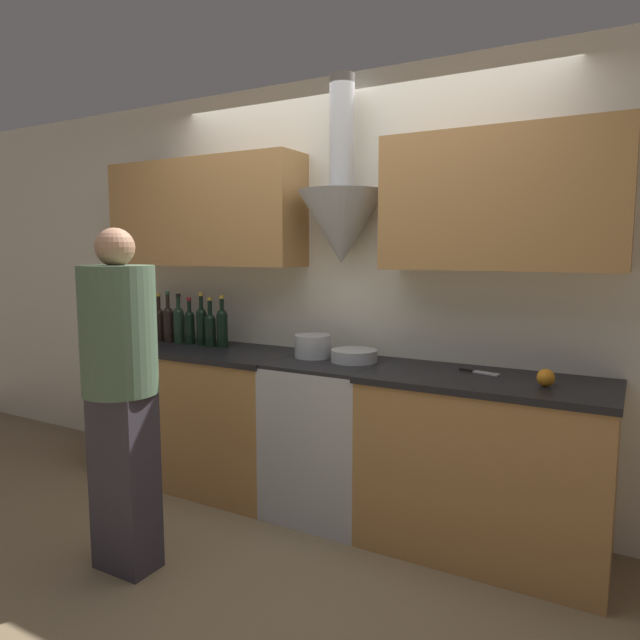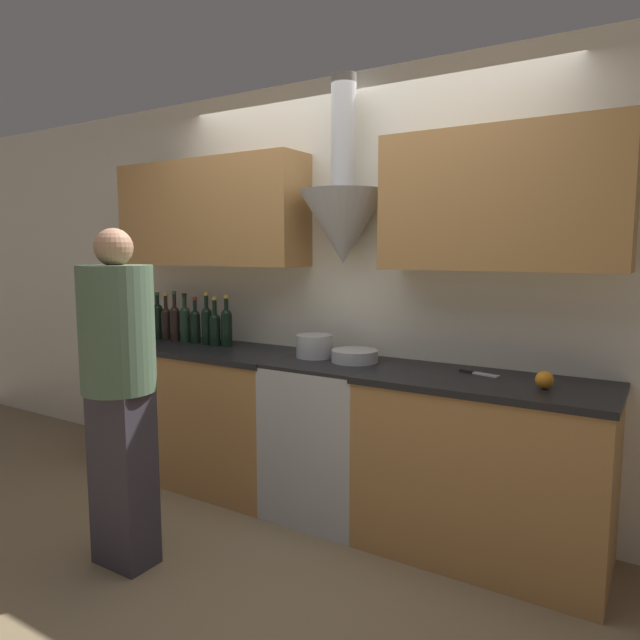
{
  "view_description": "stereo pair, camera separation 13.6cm",
  "coord_description": "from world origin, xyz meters",
  "px_view_note": "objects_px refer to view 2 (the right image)",
  "views": [
    {
      "loc": [
        1.55,
        -2.5,
        1.55
      ],
      "look_at": [
        0.0,
        0.25,
        1.16
      ],
      "focal_mm": 32.0,
      "sensor_mm": 36.0,
      "label": 1
    },
    {
      "loc": [
        1.67,
        -2.43,
        1.55
      ],
      "look_at": [
        0.0,
        0.25,
        1.16
      ],
      "focal_mm": 32.0,
      "sensor_mm": 36.0,
      "label": 2
    }
  ],
  "objects_px": {
    "person_foreground_left": "(119,384)",
    "orange_fruit": "(545,380)",
    "wine_bottle_4": "(175,321)",
    "wine_bottle_5": "(185,322)",
    "wine_bottle_9": "(227,325)",
    "wine_bottle_2": "(158,319)",
    "wine_bottle_8": "(215,327)",
    "wine_bottle_6": "(195,324)",
    "wine_bottle_7": "(207,323)",
    "wine_bottle_0": "(139,320)",
    "wine_bottle_3": "(166,321)",
    "wine_bottle_1": "(148,319)",
    "stock_pot": "(314,346)",
    "stove_range": "(329,437)",
    "mixing_bowl": "(355,356)"
  },
  "relations": [
    {
      "from": "wine_bottle_1",
      "to": "stock_pot",
      "type": "bearing_deg",
      "value": -0.74
    },
    {
      "from": "wine_bottle_4",
      "to": "wine_bottle_5",
      "type": "height_order",
      "value": "wine_bottle_4"
    },
    {
      "from": "wine_bottle_1",
      "to": "wine_bottle_8",
      "type": "xyz_separation_m",
      "value": [
        0.67,
        -0.02,
        -0.01
      ]
    },
    {
      "from": "wine_bottle_1",
      "to": "wine_bottle_7",
      "type": "xyz_separation_m",
      "value": [
        0.58,
        0.0,
        0.01
      ]
    },
    {
      "from": "stove_range",
      "to": "wine_bottle_1",
      "type": "bearing_deg",
      "value": 177.32
    },
    {
      "from": "wine_bottle_1",
      "to": "wine_bottle_2",
      "type": "height_order",
      "value": "wine_bottle_2"
    },
    {
      "from": "wine_bottle_0",
      "to": "stock_pot",
      "type": "bearing_deg",
      "value": -0.6
    },
    {
      "from": "stove_range",
      "to": "wine_bottle_2",
      "type": "distance_m",
      "value": 1.61
    },
    {
      "from": "wine_bottle_4",
      "to": "wine_bottle_0",
      "type": "bearing_deg",
      "value": 178.73
    },
    {
      "from": "stove_range",
      "to": "stock_pot",
      "type": "relative_size",
      "value": 4.17
    },
    {
      "from": "wine_bottle_0",
      "to": "wine_bottle_8",
      "type": "relative_size",
      "value": 0.95
    },
    {
      "from": "wine_bottle_6",
      "to": "person_foreground_left",
      "type": "xyz_separation_m",
      "value": [
        0.55,
        -1.09,
        -0.13
      ]
    },
    {
      "from": "wine_bottle_5",
      "to": "mixing_bowl",
      "type": "xyz_separation_m",
      "value": [
        1.36,
        -0.02,
        -0.1
      ]
    },
    {
      "from": "wine_bottle_2",
      "to": "wine_bottle_8",
      "type": "height_order",
      "value": "wine_bottle_2"
    },
    {
      "from": "wine_bottle_0",
      "to": "wine_bottle_3",
      "type": "xyz_separation_m",
      "value": [
        0.29,
        -0.0,
        0.01
      ]
    },
    {
      "from": "stove_range",
      "to": "person_foreground_left",
      "type": "height_order",
      "value": "person_foreground_left"
    },
    {
      "from": "wine_bottle_1",
      "to": "wine_bottle_8",
      "type": "relative_size",
      "value": 0.97
    },
    {
      "from": "stove_range",
      "to": "person_foreground_left",
      "type": "xyz_separation_m",
      "value": [
        -0.57,
        -1.02,
        0.45
      ]
    },
    {
      "from": "wine_bottle_0",
      "to": "wine_bottle_3",
      "type": "relative_size",
      "value": 0.92
    },
    {
      "from": "wine_bottle_2",
      "to": "wine_bottle_8",
      "type": "relative_size",
      "value": 1.02
    },
    {
      "from": "wine_bottle_1",
      "to": "wine_bottle_9",
      "type": "bearing_deg",
      "value": 0.12
    },
    {
      "from": "stove_range",
      "to": "mixing_bowl",
      "type": "relative_size",
      "value": 3.41
    },
    {
      "from": "wine_bottle_2",
      "to": "wine_bottle_6",
      "type": "relative_size",
      "value": 1.05
    },
    {
      "from": "person_foreground_left",
      "to": "orange_fruit",
      "type": "bearing_deg",
      "value": 28.74
    },
    {
      "from": "wine_bottle_0",
      "to": "wine_bottle_4",
      "type": "height_order",
      "value": "wine_bottle_4"
    },
    {
      "from": "mixing_bowl",
      "to": "wine_bottle_5",
      "type": "bearing_deg",
      "value": 179.29
    },
    {
      "from": "wine_bottle_0",
      "to": "stock_pot",
      "type": "xyz_separation_m",
      "value": [
        1.56,
        -0.02,
        -0.06
      ]
    },
    {
      "from": "wine_bottle_6",
      "to": "orange_fruit",
      "type": "relative_size",
      "value": 3.84
    },
    {
      "from": "wine_bottle_5",
      "to": "wine_bottle_7",
      "type": "height_order",
      "value": "wine_bottle_7"
    },
    {
      "from": "wine_bottle_4",
      "to": "wine_bottle_3",
      "type": "bearing_deg",
      "value": 176.33
    },
    {
      "from": "wine_bottle_1",
      "to": "person_foreground_left",
      "type": "xyz_separation_m",
      "value": [
        1.03,
        -1.09,
        -0.14
      ]
    },
    {
      "from": "wine_bottle_0",
      "to": "wine_bottle_3",
      "type": "distance_m",
      "value": 0.29
    },
    {
      "from": "wine_bottle_8",
      "to": "person_foreground_left",
      "type": "relative_size",
      "value": 0.2
    },
    {
      "from": "wine_bottle_1",
      "to": "wine_bottle_8",
      "type": "height_order",
      "value": "wine_bottle_8"
    },
    {
      "from": "stove_range",
      "to": "stock_pot",
      "type": "distance_m",
      "value": 0.54
    },
    {
      "from": "wine_bottle_6",
      "to": "person_foreground_left",
      "type": "relative_size",
      "value": 0.19
    },
    {
      "from": "wine_bottle_9",
      "to": "stock_pot",
      "type": "xyz_separation_m",
      "value": [
        0.71,
        -0.02,
        -0.07
      ]
    },
    {
      "from": "wine_bottle_9",
      "to": "person_foreground_left",
      "type": "height_order",
      "value": "person_foreground_left"
    },
    {
      "from": "wine_bottle_4",
      "to": "stove_range",
      "type": "bearing_deg",
      "value": -2.8
    },
    {
      "from": "wine_bottle_7",
      "to": "wine_bottle_1",
      "type": "bearing_deg",
      "value": -179.96
    },
    {
      "from": "wine_bottle_8",
      "to": "person_foreground_left",
      "type": "xyz_separation_m",
      "value": [
        0.36,
        -1.07,
        -0.13
      ]
    },
    {
      "from": "stove_range",
      "to": "wine_bottle_0",
      "type": "height_order",
      "value": "wine_bottle_0"
    },
    {
      "from": "wine_bottle_2",
      "to": "wine_bottle_7",
      "type": "bearing_deg",
      "value": -0.18
    },
    {
      "from": "wine_bottle_7",
      "to": "stock_pot",
      "type": "distance_m",
      "value": 0.89
    },
    {
      "from": "stock_pot",
      "to": "wine_bottle_4",
      "type": "bearing_deg",
      "value": 179.62
    },
    {
      "from": "wine_bottle_8",
      "to": "wine_bottle_1",
      "type": "bearing_deg",
      "value": 178.55
    },
    {
      "from": "wine_bottle_4",
      "to": "stock_pot",
      "type": "distance_m",
      "value": 1.18
    },
    {
      "from": "wine_bottle_1",
      "to": "wine_bottle_4",
      "type": "xyz_separation_m",
      "value": [
        0.29,
        -0.01,
        0.01
      ]
    },
    {
      "from": "wine_bottle_4",
      "to": "wine_bottle_5",
      "type": "xyz_separation_m",
      "value": [
        0.09,
        0.01,
        -0.0
      ]
    },
    {
      "from": "wine_bottle_4",
      "to": "wine_bottle_9",
      "type": "bearing_deg",
      "value": 1.53
    }
  ]
}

